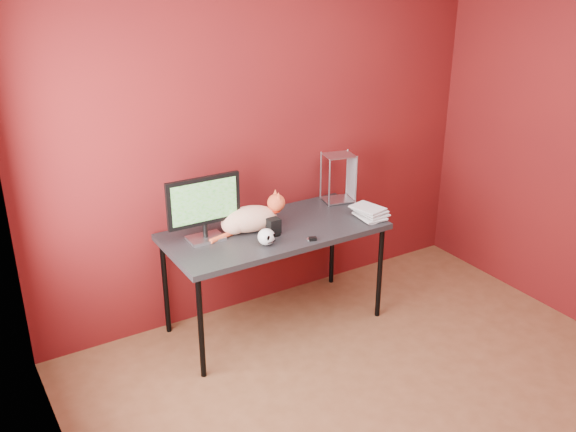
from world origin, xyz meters
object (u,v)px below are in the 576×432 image
desk (274,236)px  skull_mug (266,237)px  speaker (274,227)px  cat (251,218)px  monitor (204,205)px  book_stack (363,159)px

desk → skull_mug: bearing=-131.4°
desk → speaker: (-0.05, -0.07, 0.10)m
desk → speaker: bearing=-122.8°
desk → skull_mug: (-0.17, -0.19, 0.11)m
cat → skull_mug: (-0.02, -0.25, -0.03)m
monitor → cat: 0.35m
monitor → cat: (0.32, -0.03, -0.15)m
monitor → speaker: (0.42, -0.16, -0.19)m
desk → skull_mug: 0.28m
cat → speaker: 0.17m
desk → cat: size_ratio=2.66×
speaker → skull_mug: bearing=-137.3°
monitor → cat: bearing=-5.0°
book_stack → monitor: bearing=166.6°
speaker → monitor: bearing=157.4°
desk → skull_mug: skull_mug is taller
desk → book_stack: (0.60, -0.17, 0.50)m
cat → desk: bearing=-9.8°
monitor → book_stack: size_ratio=0.56×
speaker → desk: bearing=55.7°
desk → monitor: size_ratio=3.00×
cat → speaker: cat is taller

